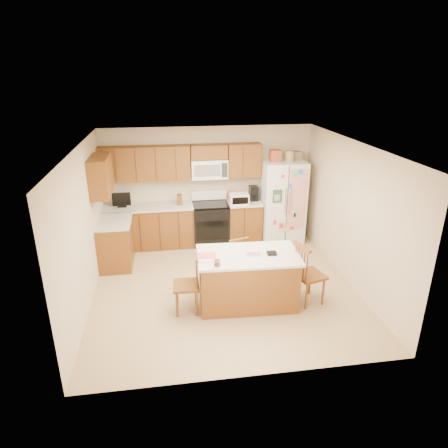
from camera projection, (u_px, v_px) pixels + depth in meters
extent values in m
plane|color=tan|center=(224.00, 286.00, 7.11)|extent=(4.50, 4.50, 0.00)
cube|color=beige|center=(208.00, 184.00, 8.72)|extent=(4.50, 0.10, 2.50)
cube|color=beige|center=(253.00, 290.00, 4.58)|extent=(4.50, 0.10, 2.50)
cube|color=beige|center=(84.00, 228.00, 6.33)|extent=(0.10, 4.50, 2.50)
cube|color=beige|center=(351.00, 214.00, 6.96)|extent=(0.10, 4.50, 2.50)
cube|color=white|center=(224.00, 146.00, 6.19)|extent=(4.50, 4.50, 0.04)
cube|color=brown|center=(150.00, 227.00, 8.56)|extent=(1.87, 0.60, 0.88)
cube|color=brown|center=(244.00, 222.00, 8.84)|extent=(0.72, 0.60, 0.88)
cube|color=brown|center=(116.00, 244.00, 7.75)|extent=(0.60, 0.95, 0.88)
cube|color=beige|center=(148.00, 207.00, 8.38)|extent=(1.87, 0.64, 0.04)
cube|color=beige|center=(244.00, 202.00, 8.67)|extent=(0.72, 0.64, 0.04)
cube|color=beige|center=(114.00, 222.00, 7.59)|extent=(0.64, 0.95, 0.04)
cube|color=brown|center=(145.00, 163.00, 8.18)|extent=(1.85, 0.33, 0.70)
cube|color=brown|center=(244.00, 160.00, 8.47)|extent=(0.70, 0.33, 0.70)
cube|color=brown|center=(209.00, 151.00, 8.29)|extent=(0.76, 0.33, 0.29)
cube|color=brown|center=(101.00, 176.00, 7.24)|extent=(0.33, 0.95, 0.70)
cube|color=#4B220D|center=(115.00, 166.00, 7.94)|extent=(0.02, 0.01, 0.66)
cube|color=#4B220D|center=(121.00, 234.00, 8.19)|extent=(0.02, 0.01, 0.84)
cube|color=#4B220D|center=(136.00, 165.00, 8.00)|extent=(0.02, 0.01, 0.66)
cube|color=#4B220D|center=(140.00, 233.00, 8.25)|extent=(0.02, 0.01, 0.84)
cube|color=#4B220D|center=(156.00, 165.00, 8.06)|extent=(0.02, 0.01, 0.66)
cube|color=#4B220D|center=(160.00, 232.00, 8.30)|extent=(0.02, 0.01, 0.84)
cube|color=#4B220D|center=(176.00, 164.00, 8.11)|extent=(0.01, 0.01, 0.66)
cube|color=#4B220D|center=(179.00, 231.00, 8.36)|extent=(0.01, 0.01, 0.84)
cube|color=#4B220D|center=(243.00, 162.00, 8.31)|extent=(0.01, 0.01, 0.66)
cube|color=#4B220D|center=(245.00, 227.00, 8.56)|extent=(0.01, 0.01, 0.84)
cube|color=white|center=(209.00, 168.00, 8.40)|extent=(0.76, 0.38, 0.40)
cube|color=slate|center=(207.00, 171.00, 8.21)|extent=(0.54, 0.01, 0.24)
cube|color=#262626|center=(225.00, 170.00, 8.26)|extent=(0.12, 0.01, 0.30)
cube|color=brown|center=(180.00, 200.00, 8.43)|extent=(0.10, 0.14, 0.22)
cube|color=black|center=(122.00, 206.00, 8.32)|extent=(0.18, 0.12, 0.02)
cube|color=black|center=(121.00, 199.00, 8.26)|extent=(0.38, 0.03, 0.28)
cube|color=#BC1106|center=(236.00, 197.00, 8.69)|extent=(0.35, 0.22, 0.18)
cube|color=white|center=(239.00, 199.00, 8.47)|extent=(0.40, 0.28, 0.23)
cube|color=black|center=(240.00, 201.00, 8.34)|extent=(0.34, 0.01, 0.15)
cube|color=black|center=(254.00, 193.00, 8.69)|extent=(0.18, 0.22, 0.32)
cylinder|color=black|center=(254.00, 197.00, 8.65)|extent=(0.12, 0.12, 0.12)
cube|color=black|center=(211.00, 224.00, 8.72)|extent=(0.76, 0.64, 0.88)
cube|color=black|center=(212.00, 231.00, 8.43)|extent=(0.68, 0.01, 0.42)
cube|color=black|center=(210.00, 204.00, 8.55)|extent=(0.76, 0.64, 0.03)
cube|color=white|center=(209.00, 195.00, 8.74)|extent=(0.76, 0.10, 0.20)
cube|color=white|center=(282.00, 202.00, 8.72)|extent=(0.90, 0.75, 1.80)
cube|color=#4C4C4C|center=(287.00, 207.00, 8.37)|extent=(0.02, 0.01, 1.75)
cube|color=silver|center=(285.00, 201.00, 8.29)|extent=(0.02, 0.03, 0.55)
cube|color=silver|center=(290.00, 201.00, 8.30)|extent=(0.02, 0.03, 0.55)
cube|color=#3F3F44|center=(277.00, 196.00, 8.25)|extent=(0.20, 0.01, 0.28)
cube|color=#D84C59|center=(297.00, 200.00, 8.34)|extent=(0.42, 0.01, 1.30)
cube|color=#A73D26|center=(275.00, 156.00, 8.32)|extent=(0.22, 0.22, 0.24)
cylinder|color=#A3844E|center=(290.00, 156.00, 8.32)|extent=(0.18, 0.18, 0.22)
cube|color=#7E6557|center=(296.00, 155.00, 8.47)|extent=(0.18, 0.20, 0.18)
cube|color=brown|center=(247.00, 280.00, 6.47)|extent=(1.57, 0.93, 0.84)
cube|color=beige|center=(248.00, 255.00, 6.31)|extent=(1.65, 1.02, 0.04)
cylinder|color=#A73D26|center=(217.00, 264.00, 5.93)|extent=(0.08, 0.08, 0.06)
cylinder|color=white|center=(217.00, 263.00, 5.92)|extent=(0.09, 0.09, 0.09)
cube|color=#F1A8B4|center=(253.00, 252.00, 6.30)|extent=(0.21, 0.16, 0.07)
cube|color=black|center=(272.00, 253.00, 6.29)|extent=(0.16, 0.13, 0.04)
cube|color=white|center=(205.00, 259.00, 6.14)|extent=(0.31, 0.25, 0.01)
cube|color=#D84C4C|center=(207.00, 255.00, 6.22)|extent=(0.27, 0.21, 0.01)
cylinder|color=white|center=(233.00, 262.00, 6.04)|extent=(0.14, 0.04, 0.01)
cube|color=brown|center=(186.00, 285.00, 6.24)|extent=(0.42, 0.44, 0.05)
cylinder|color=brown|center=(177.00, 293.00, 6.47)|extent=(0.04, 0.04, 0.43)
cylinder|color=brown|center=(177.00, 305.00, 6.15)|extent=(0.04, 0.04, 0.43)
cylinder|color=brown|center=(196.00, 292.00, 6.50)|extent=(0.04, 0.04, 0.43)
cylinder|color=brown|center=(197.00, 304.00, 6.18)|extent=(0.04, 0.04, 0.43)
cylinder|color=brown|center=(196.00, 266.00, 6.30)|extent=(0.02, 0.02, 0.48)
cylinder|color=brown|center=(196.00, 268.00, 6.23)|extent=(0.02, 0.02, 0.48)
cylinder|color=brown|center=(197.00, 270.00, 6.16)|extent=(0.02, 0.02, 0.48)
cylinder|color=brown|center=(197.00, 272.00, 6.09)|extent=(0.02, 0.02, 0.48)
cylinder|color=brown|center=(197.00, 275.00, 6.02)|extent=(0.02, 0.02, 0.48)
cube|color=brown|center=(196.00, 256.00, 6.07)|extent=(0.06, 0.40, 0.05)
cube|color=brown|center=(235.00, 261.00, 7.11)|extent=(0.48, 0.47, 0.04)
cylinder|color=brown|center=(239.00, 267.00, 7.37)|extent=(0.03, 0.03, 0.40)
cylinder|color=brown|center=(224.00, 270.00, 7.25)|extent=(0.03, 0.03, 0.40)
cylinder|color=brown|center=(246.00, 273.00, 7.13)|extent=(0.03, 0.03, 0.40)
cylinder|color=brown|center=(230.00, 277.00, 7.01)|extent=(0.03, 0.03, 0.40)
cylinder|color=brown|center=(246.00, 250.00, 6.94)|extent=(0.02, 0.02, 0.45)
cylinder|color=brown|center=(243.00, 251.00, 6.91)|extent=(0.02, 0.02, 0.45)
cylinder|color=brown|center=(239.00, 252.00, 6.88)|extent=(0.02, 0.02, 0.45)
cylinder|color=brown|center=(235.00, 253.00, 6.86)|extent=(0.02, 0.02, 0.45)
cylinder|color=brown|center=(232.00, 253.00, 6.83)|extent=(0.02, 0.02, 0.45)
cube|color=brown|center=(239.00, 240.00, 6.80)|extent=(0.37, 0.14, 0.05)
cube|color=brown|center=(309.00, 275.00, 6.48)|extent=(0.54, 0.55, 0.05)
cylinder|color=brown|center=(323.00, 292.00, 6.48)|extent=(0.04, 0.04, 0.47)
cylinder|color=brown|center=(310.00, 282.00, 6.79)|extent=(0.04, 0.04, 0.47)
cylinder|color=brown|center=(306.00, 296.00, 6.36)|extent=(0.04, 0.04, 0.47)
cylinder|color=brown|center=(294.00, 286.00, 6.67)|extent=(0.04, 0.04, 0.47)
cylinder|color=brown|center=(307.00, 266.00, 6.17)|extent=(0.02, 0.02, 0.52)
cylinder|color=brown|center=(304.00, 264.00, 6.24)|extent=(0.02, 0.02, 0.52)
cylinder|color=brown|center=(301.00, 262.00, 6.31)|extent=(0.02, 0.02, 0.52)
cylinder|color=brown|center=(298.00, 260.00, 6.38)|extent=(0.02, 0.02, 0.52)
cylinder|color=brown|center=(295.00, 258.00, 6.45)|extent=(0.02, 0.02, 0.52)
cube|color=brown|center=(302.00, 247.00, 6.21)|extent=(0.15, 0.43, 0.05)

